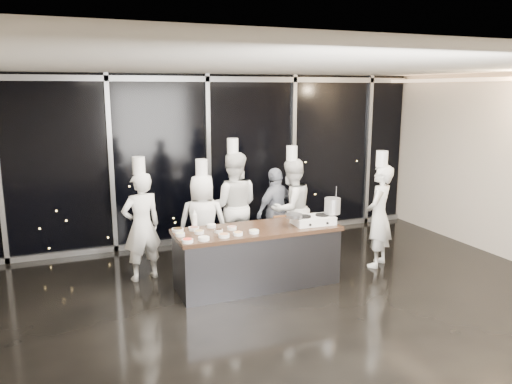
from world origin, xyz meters
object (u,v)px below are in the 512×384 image
(frying_pan, at_px, (293,216))
(chef_left, at_px, (203,223))
(stove, at_px, (313,220))
(chef_center, at_px, (233,206))
(chef_far_left, at_px, (142,225))
(stock_pot, at_px, (332,206))
(chef_right, at_px, (291,208))
(chef_side, at_px, (379,215))
(guest, at_px, (276,212))
(demo_counter, at_px, (257,257))

(frying_pan, xyz_separation_m, chef_left, (-1.12, 0.99, -0.24))
(stove, xyz_separation_m, chef_left, (-1.46, 0.99, -0.15))
(chef_left, height_order, chef_center, chef_center)
(stove, height_order, chef_far_left, chef_far_left)
(stock_pot, bearing_deg, chef_right, 96.65)
(frying_pan, distance_m, chef_side, 1.68)
(guest, bearing_deg, stove, 67.68)
(chef_far_left, distance_m, chef_right, 2.61)
(stock_pot, relative_size, chef_right, 0.12)
(frying_pan, distance_m, chef_right, 1.27)
(frying_pan, relative_size, chef_left, 0.26)
(chef_center, bearing_deg, frying_pan, 126.55)
(chef_left, bearing_deg, chef_far_left, 18.11)
(stove, xyz_separation_m, frying_pan, (-0.34, 0.00, 0.10))
(frying_pan, height_order, guest, guest)
(chef_right, xyz_separation_m, chef_side, (1.15, -0.97, -0.00))
(demo_counter, relative_size, chef_right, 1.25)
(guest, bearing_deg, chef_left, -9.37)
(chef_far_left, relative_size, chef_left, 1.05)
(chef_far_left, relative_size, chef_side, 0.99)
(chef_side, bearing_deg, stock_pot, -26.35)
(chef_far_left, bearing_deg, chef_right, 168.71)
(stove, bearing_deg, guest, 93.19)
(chef_far_left, bearing_deg, demo_counter, 135.55)
(chef_side, bearing_deg, chef_far_left, -49.89)
(stove, relative_size, chef_center, 0.30)
(demo_counter, xyz_separation_m, chef_center, (0.08, 1.31, 0.49))
(stock_pot, bearing_deg, stove, 175.29)
(chef_far_left, bearing_deg, chef_left, 164.71)
(chef_far_left, relative_size, chef_right, 0.98)
(stove, height_order, chef_side, chef_side)
(chef_side, bearing_deg, frying_pan, -31.53)
(chef_right, bearing_deg, demo_counter, 26.52)
(demo_counter, height_order, stock_pot, stock_pot)
(frying_pan, distance_m, guest, 1.41)
(chef_far_left, xyz_separation_m, chef_right, (2.61, 0.13, 0.01))
(chef_left, xyz_separation_m, guest, (1.45, 0.35, -0.03))
(chef_center, bearing_deg, demo_counter, 105.26)
(frying_pan, xyz_separation_m, chef_right, (0.52, 1.14, -0.18))
(chef_far_left, height_order, chef_center, chef_center)
(demo_counter, relative_size, chef_center, 1.17)
(demo_counter, height_order, chef_left, chef_left)
(chef_far_left, relative_size, chef_center, 0.91)
(chef_far_left, height_order, chef_right, chef_right)
(chef_far_left, xyz_separation_m, chef_center, (1.63, 0.41, 0.08))
(demo_counter, distance_m, chef_far_left, 1.85)
(stove, bearing_deg, chef_left, 148.35)
(stock_pot, bearing_deg, chef_left, 150.17)
(stove, height_order, chef_right, chef_right)
(stock_pot, height_order, chef_far_left, chef_far_left)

